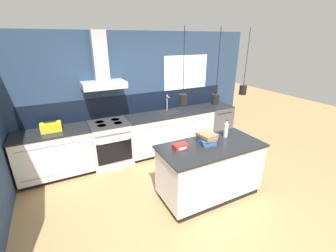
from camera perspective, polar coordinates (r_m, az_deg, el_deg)
name	(u,v)px	position (r m, az deg, el deg)	size (l,w,h in m)	color
ground_plane	(181,201)	(3.85, 3.19, -18.38)	(16.00, 16.00, 0.00)	#A87F51
wall_back	(134,93)	(4.90, -8.67, 8.16)	(5.60, 2.16, 2.60)	navy
counter_run_left	(55,154)	(4.68, -26.77, -6.32)	(1.30, 0.64, 0.91)	black
counter_run_sink	(171,131)	(5.17, 0.64, -1.27)	(1.99, 0.64, 1.28)	black
oven_range	(111,143)	(4.75, -14.30, -4.25)	(0.78, 0.66, 0.91)	#B5B5BA
dishwasher	(216,122)	(5.85, 12.00, 0.91)	(0.62, 0.65, 0.91)	#4C4C51
kitchen_island	(209,170)	(3.78, 10.48, -10.95)	(1.65, 0.81, 0.91)	black
bottle_on_island	(226,130)	(3.85, 14.52, -0.98)	(0.07, 0.07, 0.30)	silver
book_stack	(206,138)	(3.58, 9.75, -3.07)	(0.28, 0.34, 0.16)	#335684
red_supply_box	(180,147)	(3.37, 3.15, -5.25)	(0.21, 0.14, 0.08)	red
yellow_toolbox	(51,127)	(4.48, -27.58, -0.25)	(0.34, 0.18, 0.19)	gold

